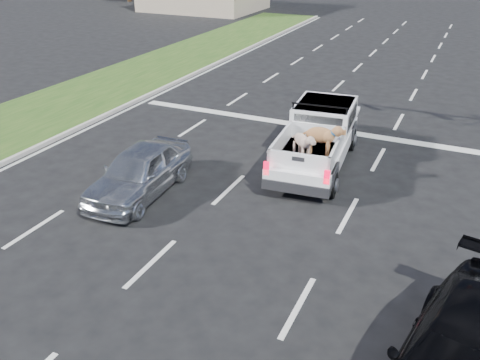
# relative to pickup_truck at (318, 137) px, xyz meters

# --- Properties ---
(ground) EXTENTS (160.00, 160.00, 0.00)m
(ground) POSITION_rel_pickup_truck_xyz_m (0.01, -6.79, -0.92)
(ground) COLOR black
(ground) RESTS_ON ground
(road_markings) EXTENTS (17.75, 60.00, 0.01)m
(road_markings) POSITION_rel_pickup_truck_xyz_m (0.01, -0.23, -0.91)
(road_markings) COLOR silver
(road_markings) RESTS_ON ground
(grass_median_left) EXTENTS (5.00, 60.00, 0.10)m
(grass_median_left) POSITION_rel_pickup_truck_xyz_m (-11.49, -0.79, -0.87)
(grass_median_left) COLOR #214716
(grass_median_left) RESTS_ON ground
(curb_left) EXTENTS (0.15, 60.00, 0.14)m
(curb_left) POSITION_rel_pickup_truck_xyz_m (-9.04, -0.79, -0.85)
(curb_left) COLOR #A9A29B
(curb_left) RESTS_ON ground
(pickup_truck) EXTENTS (2.38, 5.38, 1.96)m
(pickup_truck) POSITION_rel_pickup_truck_xyz_m (0.00, 0.00, 0.00)
(pickup_truck) COLOR black
(pickup_truck) RESTS_ON ground
(silver_sedan) EXTENTS (1.86, 4.12, 1.37)m
(silver_sedan) POSITION_rel_pickup_truck_xyz_m (-3.92, -4.05, -0.23)
(silver_sedan) COLOR silver
(silver_sedan) RESTS_ON ground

